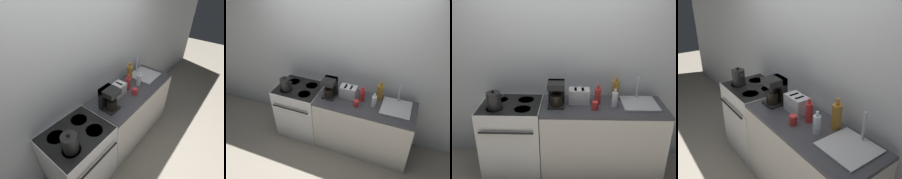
{
  "view_description": "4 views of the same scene",
  "coord_description": "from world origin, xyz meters",
  "views": [
    {
      "loc": [
        -1.31,
        -0.8,
        2.41
      ],
      "look_at": [
        0.15,
        0.38,
        1.06
      ],
      "focal_mm": 28.0,
      "sensor_mm": 36.0,
      "label": 1
    },
    {
      "loc": [
        1.05,
        -2.16,
        2.91
      ],
      "look_at": [
        0.09,
        0.31,
        1.04
      ],
      "focal_mm": 35.0,
      "sensor_mm": 36.0,
      "label": 2
    },
    {
      "loc": [
        0.13,
        -2.36,
        2.22
      ],
      "look_at": [
        0.06,
        0.33,
        1.1
      ],
      "focal_mm": 40.0,
      "sensor_mm": 36.0,
      "label": 3
    },
    {
      "loc": [
        2.0,
        -0.98,
        2.18
      ],
      "look_at": [
        0.19,
        0.31,
        1.16
      ],
      "focal_mm": 40.0,
      "sensor_mm": 36.0,
      "label": 4
    }
  ],
  "objects": [
    {
      "name": "stove",
      "position": [
        -0.58,
        0.3,
        0.47
      ],
      "size": [
        0.72,
        0.64,
        0.91
      ],
      "color": "silver",
      "rests_on": "ground_plane"
    },
    {
      "name": "bottle_red",
      "position": [
        0.46,
        0.34,
        1.01
      ],
      "size": [
        0.07,
        0.07,
        0.24
      ],
      "color": "#B72828",
      "rests_on": "counter_block"
    },
    {
      "name": "bottle_clear",
      "position": [
        0.65,
        0.27,
        1.01
      ],
      "size": [
        0.07,
        0.07,
        0.22
      ],
      "color": "silver",
      "rests_on": "counter_block"
    },
    {
      "name": "counter_block",
      "position": [
        0.52,
        0.29,
        0.46
      ],
      "size": [
        1.46,
        0.59,
        0.91
      ],
      "color": "silver",
      "rests_on": "ground_plane"
    },
    {
      "name": "toaster",
      "position": [
        0.24,
        0.36,
        1.0
      ],
      "size": [
        0.25,
        0.15,
        0.18
      ],
      "color": "#BCBCC1",
      "rests_on": "counter_block"
    },
    {
      "name": "bottle_amber",
      "position": [
        0.69,
        0.47,
        1.04
      ],
      "size": [
        0.09,
        0.09,
        0.3
      ],
      "color": "#9E6B23",
      "rests_on": "counter_block"
    },
    {
      "name": "kettle",
      "position": [
        -0.74,
        0.18,
        1.01
      ],
      "size": [
        0.2,
        0.16,
        0.23
      ],
      "color": "black",
      "rests_on": "stove"
    },
    {
      "name": "sink_tray",
      "position": [
        0.96,
        0.36,
        0.93
      ],
      "size": [
        0.41,
        0.4,
        0.28
      ],
      "color": "#B7B7BC",
      "rests_on": "counter_block"
    },
    {
      "name": "wall_back",
      "position": [
        0.0,
        0.66,
        1.3
      ],
      "size": [
        8.0,
        0.05,
        2.6
      ],
      "color": "silver",
      "rests_on": "ground_plane"
    },
    {
      "name": "cup_red",
      "position": [
        0.41,
        0.19,
        0.96
      ],
      "size": [
        0.07,
        0.07,
        0.09
      ],
      "color": "red",
      "rests_on": "counter_block"
    },
    {
      "name": "ground_plane",
      "position": [
        0.0,
        0.0,
        0.0
      ],
      "size": [
        12.0,
        12.0,
        0.0
      ],
      "primitive_type": "plane",
      "color": "gray"
    },
    {
      "name": "coffee_maker",
      "position": [
        -0.03,
        0.29,
        1.07
      ],
      "size": [
        0.19,
        0.21,
        0.3
      ],
      "color": "black",
      "rests_on": "counter_block"
    }
  ]
}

